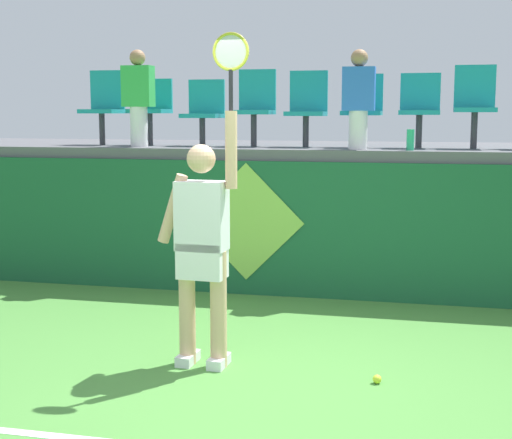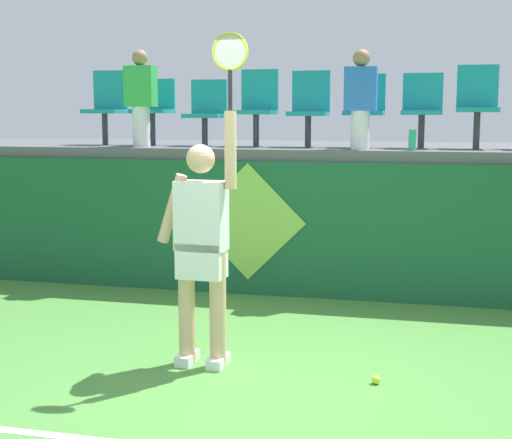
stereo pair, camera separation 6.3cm
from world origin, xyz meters
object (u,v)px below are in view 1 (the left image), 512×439
Objects in this scene: tennis_player at (203,242)px; stadium_chair_6 at (420,106)px; water_bottle at (410,140)px; stadium_chair_1 at (152,107)px; stadium_chair_4 at (307,106)px; stadium_chair_2 at (204,110)px; stadium_chair_7 at (475,102)px; tennis_ball at (377,379)px; spectator_0 at (359,98)px; stadium_chair_0 at (104,104)px; stadium_chair_3 at (255,104)px; stadium_chair_5 at (362,106)px; spectator_1 at (138,97)px.

tennis_player reaches higher than stadium_chair_6.
water_bottle is 0.27× the size of stadium_chair_1.
tennis_player reaches higher than stadium_chair_4.
stadium_chair_1 is at bearing -179.89° from stadium_chair_6.
stadium_chair_7 is at bearing 0.10° from stadium_chair_2.
tennis_ball is 0.06× the size of spectator_0.
stadium_chair_0 is at bearing 171.05° from water_bottle.
stadium_chair_2 is 0.94× the size of stadium_chair_6.
tennis_ball is 3.13m from water_bottle.
stadium_chair_3 is at bearing 179.97° from stadium_chair_7.
stadium_chair_7 is (2.46, -0.00, 0.02)m from stadium_chair_3.
stadium_chair_3 is 1.03× the size of stadium_chair_4.
stadium_chair_3 is 1.24m from stadium_chair_5.
tennis_ball is 4.81m from stadium_chair_1.
stadium_chair_3 is 1.08× the size of stadium_chair_5.
stadium_chair_7 is at bearing 0.21° from stadium_chair_5.
stadium_chair_5 is at bearing 0.15° from stadium_chair_1.
water_bottle is 0.26× the size of stadium_chair_5.
spectator_1 is (-2.52, -0.42, 0.11)m from stadium_chair_5.
spectator_1 is at bearing 136.38° from tennis_ball.
stadium_chair_0 is 1.04× the size of stadium_chair_4.
stadium_chair_3 reaches higher than stadium_chair_4.
stadium_chair_1 is 1.02× the size of stadium_chair_2.
stadium_chair_5 reaches higher than stadium_chair_2.
stadium_chair_4 is at bearing 12.70° from spectator_1.
spectator_0 is (3.13, -0.47, 0.05)m from stadium_chair_0.
stadium_chair_1 is at bearing 169.51° from water_bottle.
stadium_chair_1 is at bearing -179.46° from stadium_chair_3.
tennis_player is 3.41m from stadium_chair_2.
stadium_chair_7 reaches higher than stadium_chair_1.
stadium_chair_6 is at bearing -179.51° from stadium_chair_7.
spectator_1 is at bearing -34.60° from stadium_chair_0.
stadium_chair_2 is at bearing 125.38° from tennis_ball.
spectator_1 is at bearing -90.00° from stadium_chair_1.
water_bottle is at bearing -13.37° from stadium_chair_2.
stadium_chair_5 is at bearing 0.02° from stadium_chair_2.
stadium_chair_6 is at bearing -0.19° from stadium_chair_3.
tennis_player is at bearing -62.96° from stadium_chair_1.
water_bottle is 0.21× the size of spectator_0.
tennis_player is at bearing -109.22° from spectator_0.
spectator_1 is at bearing -173.52° from stadium_chair_7.
stadium_chair_4 is (1.23, 0.01, 0.05)m from stadium_chair_2.
water_bottle is at bearing -2.89° from spectator_1.
stadium_chair_4 is (0.61, -0.00, -0.02)m from stadium_chair_3.
stadium_chair_0 is 4.35m from stadium_chair_7.
tennis_ball is at bearing -4.45° from tennis_player.
stadium_chair_5 is (-0.43, 3.23, 2.00)m from tennis_ball.
tennis_player is at bearing -54.80° from stadium_chair_0.
stadium_chair_0 is 1.14× the size of stadium_chair_1.
stadium_chair_4 reaches higher than water_bottle.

